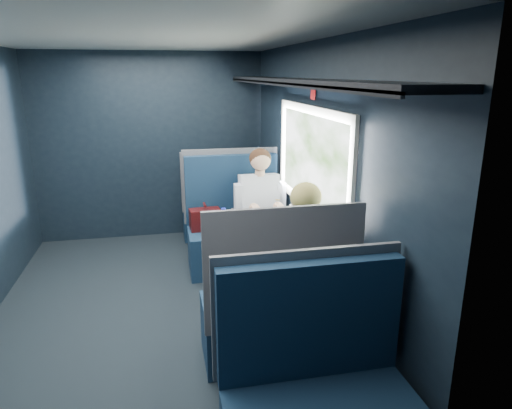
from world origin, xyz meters
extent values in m
cube|color=black|center=(0.00, 0.00, -0.01)|extent=(2.80, 4.20, 0.01)
cube|color=black|center=(1.45, 0.00, 1.15)|extent=(0.10, 4.20, 2.30)
cube|color=black|center=(0.00, 2.15, 1.15)|extent=(2.80, 0.10, 2.30)
cube|color=black|center=(0.00, -2.15, 1.15)|extent=(2.80, 0.10, 2.30)
cube|color=silver|center=(0.00, 0.00, 2.35)|extent=(2.80, 4.20, 0.10)
cube|color=beige|center=(1.38, 0.00, 1.74)|extent=(0.03, 1.84, 0.07)
cube|color=beige|center=(1.38, 0.00, 0.90)|extent=(0.03, 1.84, 0.07)
cube|color=beige|center=(1.38, -0.89, 1.32)|extent=(0.03, 0.07, 0.78)
cube|color=beige|center=(1.38, 0.89, 1.32)|extent=(0.03, 0.07, 0.78)
cube|color=black|center=(1.22, 0.00, 1.98)|extent=(0.36, 4.10, 0.04)
cube|color=black|center=(1.05, 0.00, 1.96)|extent=(0.02, 4.10, 0.03)
cube|color=red|center=(1.38, 0.00, 1.89)|extent=(0.01, 0.10, 0.12)
cylinder|color=#54565E|center=(0.88, 0.00, 0.35)|extent=(0.08, 0.08, 0.70)
cube|color=silver|center=(1.06, 0.00, 0.72)|extent=(0.62, 1.00, 0.04)
cube|color=#0C1F38|center=(0.85, 0.78, 0.23)|extent=(1.00, 0.50, 0.45)
cube|color=#0C1F38|center=(0.85, 1.08, 0.82)|extent=(1.00, 0.10, 0.75)
cube|color=#54565E|center=(0.85, 1.14, 0.85)|extent=(1.04, 0.03, 0.82)
cube|color=#54565E|center=(0.85, 0.73, 0.55)|extent=(0.06, 0.40, 0.20)
cube|color=#430E10|center=(0.53, 0.88, 0.56)|extent=(0.33, 0.19, 0.22)
cylinder|color=#430E10|center=(0.53, 0.88, 0.72)|extent=(0.04, 0.13, 0.03)
cylinder|color=silver|center=(0.70, 0.66, 0.57)|extent=(0.09, 0.09, 0.23)
cylinder|color=#1B29CF|center=(0.70, 0.66, 0.71)|extent=(0.05, 0.05, 0.05)
cube|color=#0C1F38|center=(0.85, -0.78, 0.23)|extent=(1.00, 0.50, 0.45)
cube|color=#0C1F38|center=(0.85, -1.08, 0.82)|extent=(1.00, 0.10, 0.75)
cube|color=#54565E|center=(0.85, -1.14, 0.85)|extent=(1.04, 0.03, 0.82)
cube|color=#54565E|center=(0.85, -0.73, 0.55)|extent=(0.06, 0.40, 0.20)
cube|color=#0C1F38|center=(0.85, 1.88, 0.23)|extent=(1.00, 0.40, 0.45)
cube|color=#0C1F38|center=(0.85, 1.64, 0.78)|extent=(1.00, 0.10, 0.66)
cube|color=#54565E|center=(0.85, 1.59, 0.80)|extent=(1.04, 0.03, 0.72)
cube|color=#0C1F38|center=(0.85, -1.64, 0.78)|extent=(1.00, 0.10, 0.66)
cube|color=#54565E|center=(0.85, -1.59, 0.80)|extent=(1.04, 0.03, 0.72)
cube|color=black|center=(1.10, 0.64, 0.53)|extent=(0.36, 0.44, 0.16)
cube|color=black|center=(1.10, 0.44, 0.23)|extent=(0.32, 0.12, 0.45)
cube|color=silver|center=(1.10, 0.80, 0.78)|extent=(0.40, 0.29, 0.53)
cylinder|color=#D8A88C|center=(1.10, 0.76, 1.06)|extent=(0.10, 0.10, 0.06)
sphere|color=#D8A88C|center=(1.10, 0.74, 1.20)|extent=(0.21, 0.21, 0.21)
sphere|color=#382114|center=(1.10, 0.76, 1.21)|extent=(0.22, 0.22, 0.22)
cube|color=silver|center=(0.88, 0.76, 0.78)|extent=(0.09, 0.12, 0.34)
cube|color=silver|center=(1.32, 0.76, 0.78)|extent=(0.09, 0.12, 0.34)
cube|color=black|center=(1.10, -0.64, 0.53)|extent=(0.36, 0.44, 0.16)
cube|color=black|center=(1.10, -0.44, 0.23)|extent=(0.32, 0.12, 0.45)
cube|color=black|center=(1.10, -0.80, 0.78)|extent=(0.40, 0.29, 0.53)
cylinder|color=#D8A88C|center=(1.10, -0.76, 1.06)|extent=(0.10, 0.10, 0.06)
sphere|color=#D8A88C|center=(1.10, -0.74, 1.20)|extent=(0.21, 0.21, 0.21)
sphere|color=tan|center=(1.10, -0.76, 1.21)|extent=(0.22, 0.22, 0.22)
cube|color=black|center=(0.88, -0.76, 0.78)|extent=(0.09, 0.12, 0.34)
cube|color=black|center=(1.32, -0.76, 0.78)|extent=(0.09, 0.12, 0.34)
cube|color=tan|center=(1.10, -0.86, 0.90)|extent=(0.26, 0.07, 0.36)
cube|color=white|center=(0.94, 0.11, 0.74)|extent=(0.65, 0.88, 0.01)
cube|color=silver|center=(1.24, 0.14, 0.75)|extent=(0.22, 0.29, 0.01)
cube|color=silver|center=(1.35, 0.14, 0.86)|extent=(0.01, 0.29, 0.20)
cube|color=black|center=(1.34, 0.14, 0.86)|extent=(0.00, 0.26, 0.17)
cylinder|color=silver|center=(1.33, 0.26, 0.83)|extent=(0.07, 0.07, 0.19)
cylinder|color=#1B29CF|center=(1.33, 0.26, 0.95)|extent=(0.04, 0.04, 0.04)
cylinder|color=white|center=(1.33, 0.33, 0.78)|extent=(0.07, 0.07, 0.09)
camera|label=1|loc=(0.13, -3.70, 2.04)|focal=32.00mm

